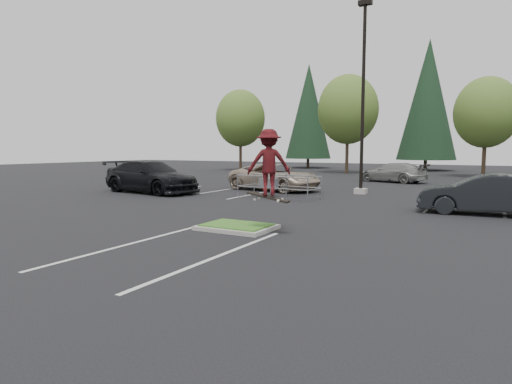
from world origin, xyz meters
The scene contains 16 objects.
ground centered at (0.00, 0.00, 0.00)m, with size 120.00×120.00×0.00m, color black.
grass_median centered at (0.00, 0.00, 0.08)m, with size 2.20×1.60×0.16m.
stall_lines centered at (-1.35, 6.02, 0.00)m, with size 22.62×17.60×0.01m.
light_pole centered at (0.50, 12.00, 4.56)m, with size 0.70×0.60×10.12m.
decid_a centered at (-18.01, 30.03, 5.58)m, with size 5.44×5.44×8.91m.
decid_b centered at (-6.01, 30.53, 6.04)m, with size 5.89×5.89×9.64m.
decid_c centered at (5.99, 29.83, 5.25)m, with size 5.12×5.12×8.38m.
conif_a centered at (-14.00, 40.00, 7.10)m, with size 5.72×5.72×13.00m.
conif_b centered at (0.00, 40.50, 7.85)m, with size 6.38×6.38×14.50m.
cart_corral centered at (-2.96, 8.05, 0.73)m, with size 4.21×1.91×1.16m.
skateboarder centered at (1.20, -0.23, 2.05)m, with size 1.39×1.19×2.05m.
car_l_tan centered at (-4.50, 11.50, 0.78)m, with size 2.60×5.64×1.57m, color gray.
car_l_black centered at (-10.00, 7.00, 0.89)m, with size 2.49×6.12×1.78m, color black.
car_l_grey centered at (-13.50, 11.50, 0.73)m, with size 1.73×4.29×1.46m, color #4F5157.
car_r_charc centered at (6.50, 7.00, 0.76)m, with size 1.60×4.59×1.51m, color black.
car_far_silver centered at (0.38, 21.20, 0.72)m, with size 2.00×4.93×1.43m, color gray.
Camera 1 is at (6.75, -10.93, 2.45)m, focal length 30.00 mm.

